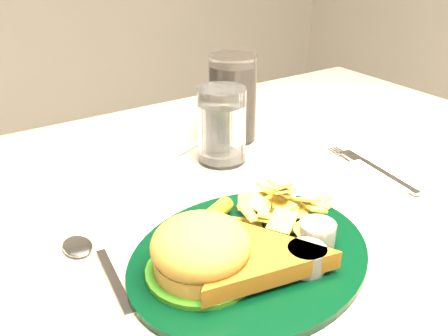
# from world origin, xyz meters

# --- Properties ---
(dinner_plate) EXTENTS (0.33, 0.29, 0.06)m
(dinner_plate) POSITION_xyz_m (-0.03, -0.10, 0.78)
(dinner_plate) COLOR black
(dinner_plate) RESTS_ON table
(water_glass) EXTENTS (0.08, 0.08, 0.11)m
(water_glass) POSITION_xyz_m (0.07, 0.12, 0.81)
(water_glass) COLOR silver
(water_glass) RESTS_ON table
(cola_glass) EXTENTS (0.08, 0.08, 0.14)m
(cola_glass) POSITION_xyz_m (0.13, 0.18, 0.82)
(cola_glass) COLOR black
(cola_glass) RESTS_ON table
(fork_napkin) EXTENTS (0.13, 0.16, 0.01)m
(fork_napkin) POSITION_xyz_m (0.23, -0.05, 0.76)
(fork_napkin) COLOR white
(fork_napkin) RESTS_ON table
(spoon) EXTENTS (0.06, 0.15, 0.01)m
(spoon) POSITION_xyz_m (-0.17, -0.05, 0.75)
(spoon) COLOR silver
(spoon) RESTS_ON table
(ramekin) EXTENTS (0.04, 0.04, 0.03)m
(ramekin) POSITION_xyz_m (-0.24, 0.06, 0.76)
(ramekin) COLOR white
(ramekin) RESTS_ON table
(wrapped_straw) EXTENTS (0.20, 0.13, 0.01)m
(wrapped_straw) POSITION_xyz_m (0.02, 0.16, 0.75)
(wrapped_straw) COLOR white
(wrapped_straw) RESTS_ON table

